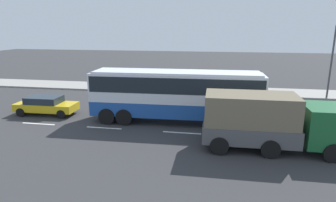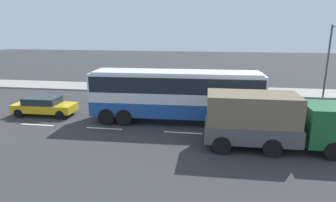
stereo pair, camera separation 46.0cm
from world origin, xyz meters
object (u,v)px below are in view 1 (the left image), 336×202
(cargo_truck, at_px, (269,120))
(car_yellow_taxi, at_px, (46,105))
(pedestrian_near_curb, at_px, (215,81))
(street_lamp, at_px, (335,57))
(coach_bus, at_px, (176,91))

(cargo_truck, bearing_deg, car_yellow_taxi, 165.63)
(cargo_truck, distance_m, car_yellow_taxi, 15.88)
(cargo_truck, distance_m, pedestrian_near_curb, 13.94)
(street_lamp, bearing_deg, coach_bus, -145.54)
(car_yellow_taxi, bearing_deg, cargo_truck, -14.89)
(car_yellow_taxi, distance_m, street_lamp, 24.44)
(street_lamp, bearing_deg, cargo_truck, -120.23)
(pedestrian_near_curb, bearing_deg, cargo_truck, -123.96)
(cargo_truck, height_order, street_lamp, street_lamp)
(coach_bus, distance_m, street_lamp, 15.57)
(coach_bus, distance_m, cargo_truck, 6.65)
(coach_bus, xyz_separation_m, pedestrian_near_curb, (2.50, 9.97, -1.00))
(cargo_truck, bearing_deg, street_lamp, 58.90)
(car_yellow_taxi, bearing_deg, street_lamp, 19.59)
(coach_bus, height_order, cargo_truck, coach_bus)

